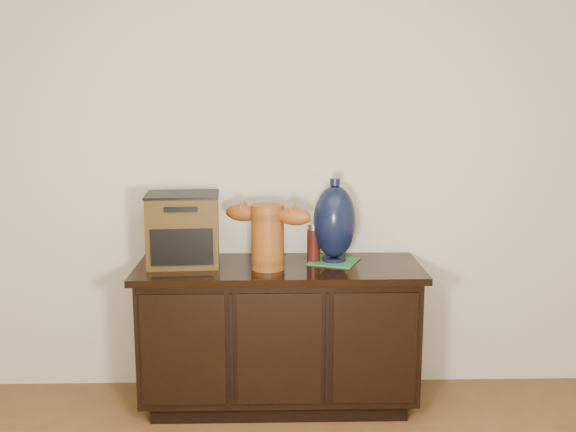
{
  "coord_description": "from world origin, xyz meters",
  "views": [
    {
      "loc": [
        -0.03,
        -1.12,
        1.62
      ],
      "look_at": [
        0.05,
        2.18,
        1.02
      ],
      "focal_mm": 42.0,
      "sensor_mm": 36.0,
      "label": 1
    }
  ],
  "objects_px": {
    "spray_can": "(313,243)",
    "terracotta_vessel": "(268,233)",
    "sideboard": "(279,334)",
    "lamp_base": "(335,222)",
    "tv_radio": "(183,229)"
  },
  "relations": [
    {
      "from": "sideboard",
      "to": "lamp_base",
      "type": "relative_size",
      "value": 3.38
    },
    {
      "from": "sideboard",
      "to": "lamp_base",
      "type": "height_order",
      "value": "lamp_base"
    },
    {
      "from": "spray_can",
      "to": "terracotta_vessel",
      "type": "bearing_deg",
      "value": -148.91
    },
    {
      "from": "sideboard",
      "to": "spray_can",
      "type": "xyz_separation_m",
      "value": [
        0.18,
        0.07,
        0.47
      ]
    },
    {
      "from": "terracotta_vessel",
      "to": "lamp_base",
      "type": "xyz_separation_m",
      "value": [
        0.35,
        0.14,
        0.03
      ]
    },
    {
      "from": "terracotta_vessel",
      "to": "tv_radio",
      "type": "height_order",
      "value": "tv_radio"
    },
    {
      "from": "sideboard",
      "to": "terracotta_vessel",
      "type": "xyz_separation_m",
      "value": [
        -0.06,
        -0.07,
        0.55
      ]
    },
    {
      "from": "terracotta_vessel",
      "to": "sideboard",
      "type": "bearing_deg",
      "value": 74.88
    },
    {
      "from": "sideboard",
      "to": "spray_can",
      "type": "bearing_deg",
      "value": 22.2
    },
    {
      "from": "sideboard",
      "to": "spray_can",
      "type": "height_order",
      "value": "spray_can"
    },
    {
      "from": "sideboard",
      "to": "lamp_base",
      "type": "bearing_deg",
      "value": 13.03
    },
    {
      "from": "tv_radio",
      "to": "lamp_base",
      "type": "height_order",
      "value": "lamp_base"
    },
    {
      "from": "sideboard",
      "to": "lamp_base",
      "type": "xyz_separation_m",
      "value": [
        0.29,
        0.07,
        0.58
      ]
    },
    {
      "from": "spray_can",
      "to": "sideboard",
      "type": "bearing_deg",
      "value": -157.8
    },
    {
      "from": "sideboard",
      "to": "tv_radio",
      "type": "distance_m",
      "value": 0.74
    }
  ]
}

